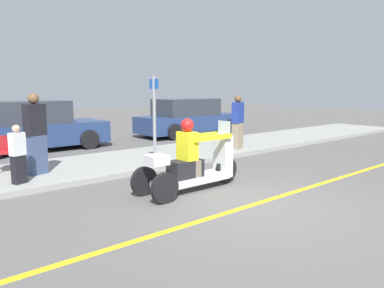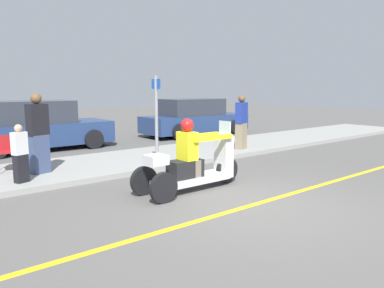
{
  "view_description": "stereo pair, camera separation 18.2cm",
  "coord_description": "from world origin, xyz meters",
  "px_view_note": "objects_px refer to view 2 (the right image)",
  "views": [
    {
      "loc": [
        -4.95,
        -4.11,
        2.04
      ],
      "look_at": [
        -0.23,
        1.41,
        0.94
      ],
      "focal_mm": 35.0,
      "sensor_mm": 36.0,
      "label": 1
    },
    {
      "loc": [
        -4.81,
        -4.22,
        2.04
      ],
      "look_at": [
        -0.23,
        1.41,
        0.94
      ],
      "focal_mm": 35.0,
      "sensor_mm": 36.0,
      "label": 2
    }
  ],
  "objects_px": {
    "spectator_by_tree": "(241,123)",
    "parked_car_lot_center": "(194,118)",
    "folding_chair_set_back": "(7,149)",
    "parked_car_lot_right": "(36,127)",
    "spectator_end_of_line": "(38,135)",
    "spectator_with_child": "(20,155)",
    "motorcycle_trike": "(192,165)",
    "street_sign": "(156,117)"
  },
  "relations": [
    {
      "from": "motorcycle_trike",
      "to": "spectator_by_tree",
      "type": "relative_size",
      "value": 1.46
    },
    {
      "from": "motorcycle_trike",
      "to": "street_sign",
      "type": "xyz_separation_m",
      "value": [
        0.52,
        2.04,
        0.81
      ]
    },
    {
      "from": "spectator_with_child",
      "to": "parked_car_lot_center",
      "type": "distance_m",
      "value": 9.36
    },
    {
      "from": "motorcycle_trike",
      "to": "folding_chair_set_back",
      "type": "relative_size",
      "value": 2.98
    },
    {
      "from": "spectator_by_tree",
      "to": "street_sign",
      "type": "relative_size",
      "value": 0.76
    },
    {
      "from": "spectator_by_tree",
      "to": "parked_car_lot_center",
      "type": "bearing_deg",
      "value": 68.76
    },
    {
      "from": "folding_chair_set_back",
      "to": "parked_car_lot_center",
      "type": "relative_size",
      "value": 0.17
    },
    {
      "from": "spectator_end_of_line",
      "to": "street_sign",
      "type": "height_order",
      "value": "street_sign"
    },
    {
      "from": "parked_car_lot_right",
      "to": "spectator_end_of_line",
      "type": "bearing_deg",
      "value": -105.98
    },
    {
      "from": "spectator_end_of_line",
      "to": "street_sign",
      "type": "xyz_separation_m",
      "value": [
        2.56,
        -0.91,
        0.33
      ]
    },
    {
      "from": "motorcycle_trike",
      "to": "spectator_end_of_line",
      "type": "bearing_deg",
      "value": 124.58
    },
    {
      "from": "folding_chair_set_back",
      "to": "street_sign",
      "type": "distance_m",
      "value": 3.53
    },
    {
      "from": "spectator_by_tree",
      "to": "folding_chair_set_back",
      "type": "xyz_separation_m",
      "value": [
        -6.46,
        1.27,
        -0.3
      ]
    },
    {
      "from": "motorcycle_trike",
      "to": "parked_car_lot_center",
      "type": "bearing_deg",
      "value": 50.29
    },
    {
      "from": "motorcycle_trike",
      "to": "spectator_by_tree",
      "type": "xyz_separation_m",
      "value": [
        3.93,
        2.41,
        0.42
      ]
    },
    {
      "from": "folding_chair_set_back",
      "to": "parked_car_lot_right",
      "type": "distance_m",
      "value": 3.69
    },
    {
      "from": "spectator_end_of_line",
      "to": "parked_car_lot_center",
      "type": "height_order",
      "value": "spectator_end_of_line"
    },
    {
      "from": "spectator_by_tree",
      "to": "folding_chair_set_back",
      "type": "height_order",
      "value": "spectator_by_tree"
    },
    {
      "from": "spectator_with_child",
      "to": "parked_car_lot_center",
      "type": "bearing_deg",
      "value": 28.43
    },
    {
      "from": "spectator_with_child",
      "to": "parked_car_lot_center",
      "type": "relative_size",
      "value": 0.25
    },
    {
      "from": "spectator_by_tree",
      "to": "spectator_with_child",
      "type": "bearing_deg",
      "value": -179.22
    },
    {
      "from": "spectator_end_of_line",
      "to": "folding_chair_set_back",
      "type": "relative_size",
      "value": 2.19
    },
    {
      "from": "parked_car_lot_right",
      "to": "parked_car_lot_center",
      "type": "bearing_deg",
      "value": -1.81
    },
    {
      "from": "spectator_with_child",
      "to": "spectator_by_tree",
      "type": "bearing_deg",
      "value": 0.78
    },
    {
      "from": "spectator_by_tree",
      "to": "spectator_with_child",
      "type": "relative_size",
      "value": 1.41
    },
    {
      "from": "parked_car_lot_center",
      "to": "folding_chair_set_back",
      "type": "bearing_deg",
      "value": -159.23
    },
    {
      "from": "parked_car_lot_right",
      "to": "spectator_by_tree",
      "type": "bearing_deg",
      "value": -43.52
    },
    {
      "from": "motorcycle_trike",
      "to": "spectator_with_child",
      "type": "relative_size",
      "value": 2.05
    },
    {
      "from": "spectator_end_of_line",
      "to": "spectator_with_child",
      "type": "bearing_deg",
      "value": -131.82
    },
    {
      "from": "parked_car_lot_right",
      "to": "street_sign",
      "type": "bearing_deg",
      "value": -74.15
    },
    {
      "from": "motorcycle_trike",
      "to": "spectator_end_of_line",
      "type": "relative_size",
      "value": 1.36
    },
    {
      "from": "spectator_with_child",
      "to": "folding_chair_set_back",
      "type": "xyz_separation_m",
      "value": [
        0.07,
        1.36,
        -0.07
      ]
    },
    {
      "from": "parked_car_lot_center",
      "to": "spectator_end_of_line",
      "type": "bearing_deg",
      "value": -153.49
    },
    {
      "from": "spectator_with_child",
      "to": "folding_chair_set_back",
      "type": "height_order",
      "value": "spectator_with_child"
    },
    {
      "from": "spectator_by_tree",
      "to": "spectator_with_child",
      "type": "height_order",
      "value": "spectator_by_tree"
    },
    {
      "from": "spectator_by_tree",
      "to": "parked_car_lot_right",
      "type": "height_order",
      "value": "spectator_by_tree"
    },
    {
      "from": "motorcycle_trike",
      "to": "spectator_by_tree",
      "type": "distance_m",
      "value": 4.63
    },
    {
      "from": "spectator_by_tree",
      "to": "parked_car_lot_center",
      "type": "distance_m",
      "value": 4.69
    },
    {
      "from": "folding_chair_set_back",
      "to": "parked_car_lot_right",
      "type": "relative_size",
      "value": 0.18
    },
    {
      "from": "spectator_with_child",
      "to": "parked_car_lot_right",
      "type": "distance_m",
      "value": 4.97
    },
    {
      "from": "spectator_end_of_line",
      "to": "street_sign",
      "type": "relative_size",
      "value": 0.82
    },
    {
      "from": "parked_car_lot_center",
      "to": "street_sign",
      "type": "bearing_deg",
      "value": -137.17
    }
  ]
}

